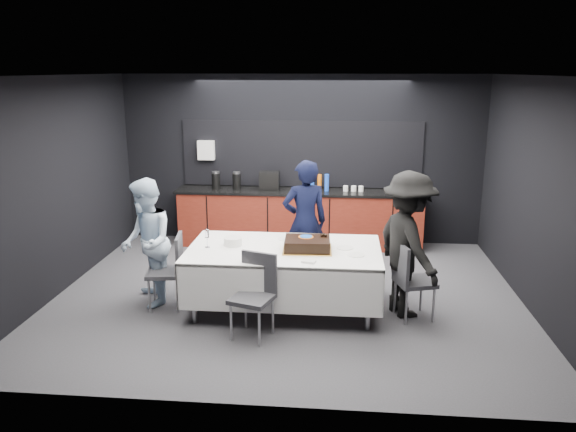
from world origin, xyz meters
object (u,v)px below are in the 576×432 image
object	(u,v)px
chair_near	(255,289)
person_left	(146,243)
champagne_flute	(207,235)
person_center	(305,222)
person_right	(408,245)
chair_left	(171,266)
party_table	(284,259)
plate_stack	(233,241)
chair_right	(409,276)
cake_assembly	(307,244)

from	to	relation	value
chair_near	person_left	world-z (taller)	person_left
champagne_flute	person_center	size ratio (longest dim) A/B	0.13
person_left	person_right	world-z (taller)	person_right
champagne_flute	person_center	distance (m)	1.49
chair_left	chair_near	world-z (taller)	same
party_table	person_center	size ratio (longest dim) A/B	1.35
champagne_flute	chair_near	distance (m)	1.04
chair_near	plate_stack	bearing A→B (deg)	116.50
chair_right	plate_stack	bearing A→B (deg)	174.46
cake_assembly	person_right	xyz separation A→B (m)	(1.19, 0.03, 0.02)
cake_assembly	person_center	distance (m)	0.97
person_left	person_center	bearing A→B (deg)	91.71
cake_assembly	person_left	size ratio (longest dim) A/B	0.37
chair_left	person_left	bearing A→B (deg)	165.40
cake_assembly	person_right	bearing A→B (deg)	1.38
cake_assembly	chair_right	world-z (taller)	cake_assembly
champagne_flute	chair_right	world-z (taller)	champagne_flute
chair_right	chair_near	distance (m)	1.82
chair_left	person_left	distance (m)	0.42
party_table	champagne_flute	xyz separation A→B (m)	(-0.93, -0.05, 0.30)
chair_right	person_center	distance (m)	1.71
person_center	person_left	world-z (taller)	person_center
plate_stack	chair_right	xyz separation A→B (m)	(2.12, -0.21, -0.30)
chair_left	person_right	xyz separation A→B (m)	(2.86, 0.07, 0.34)
party_table	chair_near	size ratio (longest dim) A/B	2.51
champagne_flute	chair_near	size ratio (longest dim) A/B	0.24
chair_near	person_center	world-z (taller)	person_center
person_left	plate_stack	bearing A→B (deg)	68.79
champagne_flute	chair_left	world-z (taller)	champagne_flute
person_right	chair_near	bearing A→B (deg)	88.74
cake_assembly	champagne_flute	bearing A→B (deg)	-179.39
person_center	person_right	size ratio (longest dim) A/B	0.98
champagne_flute	chair_right	bearing A→B (deg)	-2.32
plate_stack	person_center	distance (m)	1.20
chair_right	chair_near	world-z (taller)	same
party_table	cake_assembly	size ratio (longest dim) A/B	3.90
chair_near	person_left	size ratio (longest dim) A/B	0.58
champagne_flute	person_left	world-z (taller)	person_left
chair_near	person_left	bearing A→B (deg)	153.62
plate_stack	cake_assembly	bearing A→B (deg)	-5.90
chair_near	party_table	bearing A→B (deg)	71.05
champagne_flute	chair_left	size ratio (longest dim) A/B	0.24
chair_left	person_right	distance (m)	2.88
chair_left	chair_right	size ratio (longest dim) A/B	1.00
cake_assembly	chair_left	size ratio (longest dim) A/B	0.64
cake_assembly	chair_near	bearing A→B (deg)	-127.84
plate_stack	person_right	world-z (taller)	person_right
chair_right	person_left	size ratio (longest dim) A/B	0.58
cake_assembly	chair_right	size ratio (longest dim) A/B	0.64
chair_near	person_right	xyz separation A→B (m)	(1.72, 0.71, 0.34)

